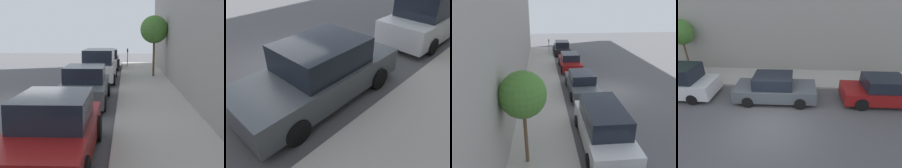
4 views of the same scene
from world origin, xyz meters
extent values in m
plane|color=#515154|center=(0.00, 0.00, 0.00)|extent=(60.00, 60.00, 0.00)
cube|color=#B2ADA3|center=(4.93, 0.00, 0.07)|extent=(2.87, 32.00, 0.15)
cube|color=maroon|center=(2.22, -5.99, 0.56)|extent=(1.84, 4.52, 0.68)
cube|color=black|center=(2.22, -5.89, 1.22)|extent=(1.60, 2.12, 0.64)
cylinder|color=black|center=(1.37, -4.60, 0.35)|extent=(0.22, 0.71, 0.71)
cylinder|color=black|center=(3.07, -4.60, 0.35)|extent=(0.22, 0.71, 0.71)
cylinder|color=black|center=(3.07, -7.39, 0.35)|extent=(0.22, 0.71, 0.71)
cube|color=#4C5156|center=(2.15, -0.02, 0.56)|extent=(1.88, 4.53, 0.68)
cube|color=black|center=(2.15, 0.08, 1.22)|extent=(1.62, 2.13, 0.64)
cylinder|color=black|center=(1.30, 1.37, 0.31)|extent=(0.22, 0.61, 0.61)
cylinder|color=black|center=(3.00, 1.37, 0.31)|extent=(0.22, 0.61, 0.61)
cylinder|color=black|center=(1.30, -1.42, 0.31)|extent=(0.22, 0.61, 0.61)
cylinder|color=black|center=(3.00, -1.42, 0.31)|extent=(0.22, 0.61, 0.61)
cylinder|color=black|center=(1.33, 4.47, 0.31)|extent=(0.22, 0.62, 0.62)
cylinder|color=black|center=(3.13, 4.47, 0.31)|extent=(0.22, 0.62, 0.62)
cylinder|color=brown|center=(5.58, 7.08, 1.38)|extent=(0.14, 0.14, 2.45)
sphere|color=#42752D|center=(5.58, 7.08, 3.08)|extent=(1.73, 1.73, 1.73)
camera|label=1|loc=(3.85, -12.69, 2.93)|focal=50.00mm
camera|label=2|loc=(5.77, -3.07, 3.55)|focal=35.00mm
camera|label=3|loc=(4.84, 14.29, 6.21)|focal=35.00mm
camera|label=4|loc=(-6.39, -1.39, 5.46)|focal=28.00mm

